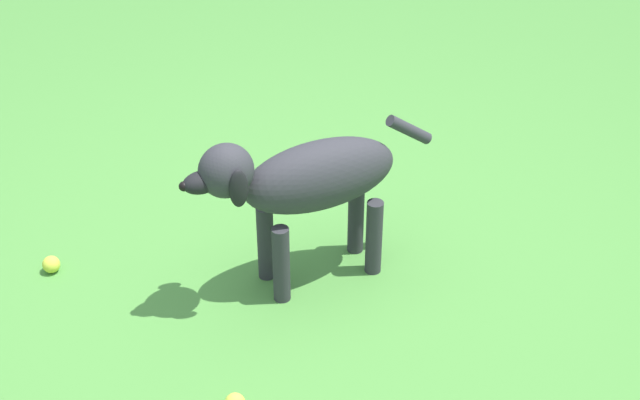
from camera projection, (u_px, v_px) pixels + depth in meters
The scene contains 3 objects.
ground at pixel (288, 285), 3.22m from camera, with size 14.00×14.00×0.00m, color #478438.
dog at pixel (306, 181), 3.02m from camera, with size 0.95×0.24×0.64m.
tennis_ball_1 at pixel (51, 264), 3.27m from camera, with size 0.07×0.07×0.07m, color #C7D53C.
Camera 1 is at (0.89, 2.34, 2.05)m, focal length 48.84 mm.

